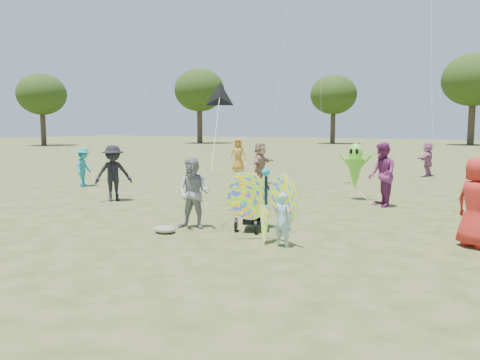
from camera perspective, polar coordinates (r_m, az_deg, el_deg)
name	(u,v)px	position (r m, az deg, el deg)	size (l,w,h in m)	color
ground	(211,246)	(8.92, -3.52, -8.09)	(160.00, 160.00, 0.00)	#51592B
child_girl	(283,220)	(8.82, 5.24, -4.84)	(0.38, 0.25, 1.03)	#94C0D1
adult_man	(194,193)	(10.35, -5.68, -1.61)	(0.77, 0.60, 1.58)	gray
grey_bag	(165,229)	(10.10, -9.13, -5.96)	(0.48, 0.39, 0.15)	gray
crowd_a	(476,203)	(9.73, 26.86, -2.47)	(0.83, 0.54, 1.69)	red
crowd_b	(113,173)	(14.60, -15.18, 0.80)	(1.09, 0.63, 1.69)	black
crowd_d	(260,163)	(18.22, 2.50, 2.07)	(1.53, 0.49, 1.65)	#A57D66
crowd_e	(382,174)	(13.72, 16.91, 0.65)	(0.88, 0.69, 1.81)	#792864
crowd_g	(238,155)	(23.45, -0.25, 3.09)	(0.81, 0.53, 1.66)	#C0802D
crowd_i	(84,167)	(18.54, -18.52, 1.52)	(0.95, 0.54, 1.47)	teal
crowd_j	(428,159)	(22.72, 21.91, 2.38)	(1.45, 0.46, 1.56)	#AC6291
jogging_stroller	(254,202)	(10.26, 1.75, -2.64)	(0.76, 1.14, 1.09)	black
butterfly_kite	(265,206)	(9.04, 3.09, -3.23)	(1.74, 0.75, 1.66)	orange
delta_kite_rig	(220,98)	(12.11, -2.51, 9.97)	(1.32, 2.13, 2.13)	black
alien_kite	(355,168)	(14.77, 13.85, 1.39)	(1.12, 0.69, 1.74)	#66E135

